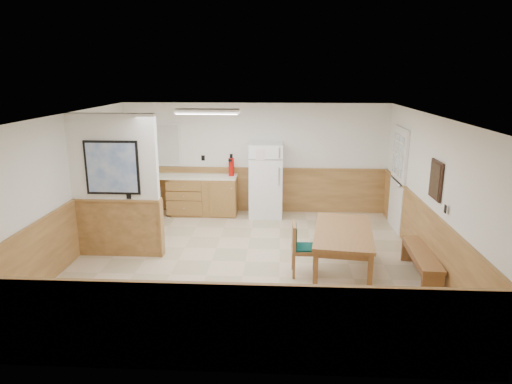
# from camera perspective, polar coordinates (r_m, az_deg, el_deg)

# --- Properties ---
(ground) EXTENTS (6.00, 6.00, 0.00)m
(ground) POSITION_cam_1_polar(r_m,az_deg,el_deg) (7.93, -1.33, -8.68)
(ground) COLOR beige
(ground) RESTS_ON ground
(ceiling) EXTENTS (6.00, 6.00, 0.02)m
(ceiling) POSITION_cam_1_polar(r_m,az_deg,el_deg) (7.31, -1.44, 9.61)
(ceiling) COLOR white
(ceiling) RESTS_ON back_wall
(back_wall) EXTENTS (6.00, 0.02, 2.50)m
(back_wall) POSITION_cam_1_polar(r_m,az_deg,el_deg) (10.45, -0.10, 4.23)
(back_wall) COLOR white
(back_wall) RESTS_ON ground
(right_wall) EXTENTS (0.02, 6.00, 2.50)m
(right_wall) POSITION_cam_1_polar(r_m,az_deg,el_deg) (7.88, 20.91, -0.21)
(right_wall) COLOR white
(right_wall) RESTS_ON ground
(left_wall) EXTENTS (0.02, 6.00, 2.50)m
(left_wall) POSITION_cam_1_polar(r_m,az_deg,el_deg) (8.31, -22.47, 0.37)
(left_wall) COLOR white
(left_wall) RESTS_ON ground
(wainscot_back) EXTENTS (6.00, 0.04, 1.00)m
(wainscot_back) POSITION_cam_1_polar(r_m,az_deg,el_deg) (10.59, -0.10, 0.22)
(wainscot_back) COLOR tan
(wainscot_back) RESTS_ON ground
(wainscot_right) EXTENTS (0.04, 6.00, 1.00)m
(wainscot_right) POSITION_cam_1_polar(r_m,az_deg,el_deg) (8.09, 20.29, -5.35)
(wainscot_right) COLOR tan
(wainscot_right) RESTS_ON ground
(wainscot_left) EXTENTS (0.04, 6.00, 1.00)m
(wainscot_left) POSITION_cam_1_polar(r_m,az_deg,el_deg) (8.51, -21.86, -4.53)
(wainscot_left) COLOR tan
(wainscot_left) RESTS_ON ground
(partition_wall) EXTENTS (1.50, 0.20, 2.50)m
(partition_wall) POSITION_cam_1_polar(r_m,az_deg,el_deg) (8.20, -17.15, 0.52)
(partition_wall) COLOR white
(partition_wall) RESTS_ON ground
(kitchen_counter) EXTENTS (2.20, 0.61, 1.00)m
(kitchen_counter) POSITION_cam_1_polar(r_m,az_deg,el_deg) (10.45, -6.82, -0.31)
(kitchen_counter) COLOR #9D6937
(kitchen_counter) RESTS_ON ground
(exterior_door) EXTENTS (0.07, 1.02, 2.15)m
(exterior_door) POSITION_cam_1_polar(r_m,az_deg,el_deg) (9.69, 17.30, 1.53)
(exterior_door) COLOR white
(exterior_door) RESTS_ON ground
(kitchen_window) EXTENTS (0.80, 0.04, 1.00)m
(kitchen_window) POSITION_cam_1_polar(r_m,az_deg,el_deg) (10.70, -11.47, 5.82)
(kitchen_window) COLOR white
(kitchen_window) RESTS_ON back_wall
(wall_painting) EXTENTS (0.04, 0.50, 0.60)m
(wall_painting) POSITION_cam_1_polar(r_m,az_deg,el_deg) (7.53, 21.54, 1.41)
(wall_painting) COLOR black
(wall_painting) RESTS_ON right_wall
(fluorescent_fixture) EXTENTS (1.20, 0.30, 0.09)m
(fluorescent_fixture) POSITION_cam_1_polar(r_m,az_deg,el_deg) (8.70, -6.09, 9.99)
(fluorescent_fixture) COLOR white
(fluorescent_fixture) RESTS_ON ceiling
(refrigerator) EXTENTS (0.74, 0.72, 1.66)m
(refrigerator) POSITION_cam_1_polar(r_m,az_deg,el_deg) (10.16, 1.25, 1.50)
(refrigerator) COLOR white
(refrigerator) RESTS_ON ground
(dining_table) EXTENTS (1.10, 1.86, 0.75)m
(dining_table) POSITION_cam_1_polar(r_m,az_deg,el_deg) (7.34, 10.85, -5.40)
(dining_table) COLOR #9F703A
(dining_table) RESTS_ON ground
(dining_bench) EXTENTS (0.41, 1.51, 0.45)m
(dining_bench) POSITION_cam_1_polar(r_m,az_deg,el_deg) (7.64, 19.97, -7.78)
(dining_bench) COLOR #9F703A
(dining_bench) RESTS_ON ground
(dining_chair) EXTENTS (0.57, 0.41, 0.85)m
(dining_chair) POSITION_cam_1_polar(r_m,az_deg,el_deg) (7.31, 5.47, -6.64)
(dining_chair) COLOR #9F703A
(dining_chair) RESTS_ON ground
(fire_extinguisher) EXTENTS (0.16, 0.16, 0.50)m
(fire_extinguisher) POSITION_cam_1_polar(r_m,az_deg,el_deg) (10.23, -3.10, 3.23)
(fire_extinguisher) COLOR #B50D09
(fire_extinguisher) RESTS_ON kitchen_counter
(soap_bottle) EXTENTS (0.10, 0.10, 0.24)m
(soap_bottle) POSITION_cam_1_polar(r_m,az_deg,el_deg) (10.53, -12.52, 2.67)
(soap_bottle) COLOR #17822F
(soap_bottle) RESTS_ON kitchen_counter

